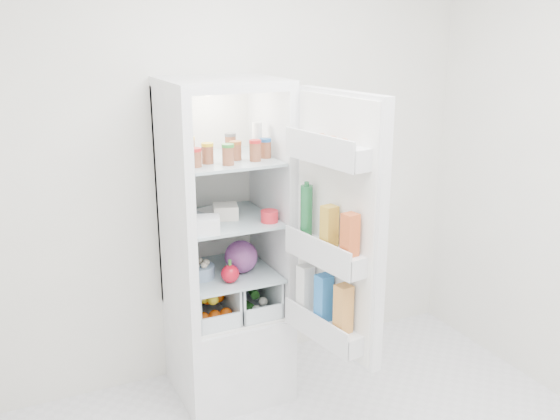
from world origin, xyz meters
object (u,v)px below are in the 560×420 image
red_cabbage (241,257)px  fridge_door (335,234)px  refrigerator (224,281)px  mushroom_bowl (200,272)px

red_cabbage → fridge_door: (0.28, -0.53, 0.25)m
refrigerator → mushroom_bowl: refrigerator is taller
mushroom_bowl → fridge_door: bearing=-46.5°
refrigerator → fridge_door: size_ratio=1.38×
mushroom_bowl → red_cabbage: bearing=-4.2°
refrigerator → mushroom_bowl: 0.22m
refrigerator → red_cabbage: size_ratio=9.95×
refrigerator → red_cabbage: refrigerator is taller
red_cabbage → mushroom_bowl: 0.24m
red_cabbage → refrigerator: bearing=121.1°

